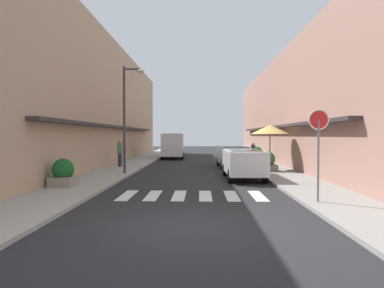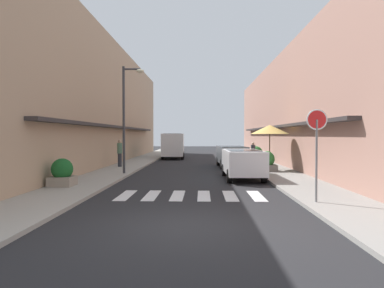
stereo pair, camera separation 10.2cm
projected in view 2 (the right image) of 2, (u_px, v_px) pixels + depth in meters
The scene contains 17 objects.
ground_plane at pixel (196, 166), 24.76m from camera, with size 90.27×90.27×0.00m, color #232326.
sidewalk_left at pixel (131, 165), 24.89m from camera, with size 2.45×57.45×0.12m, color #9E998E.
sidewalk_right at pixel (262, 165), 24.63m from camera, with size 2.45×57.45×0.12m, color gray.
building_row_left at pixel (84, 104), 25.93m from camera, with size 5.50×38.93×9.17m.
building_row_right at pixel (311, 111), 25.48m from camera, with size 5.50×38.93×8.02m.
crosswalk at pixel (191, 196), 12.53m from camera, with size 5.20×2.20×0.01m.
parked_car_near at pixel (243, 161), 17.23m from camera, with size 1.87×4.30×1.47m.
parked_car_mid at pixel (232, 154), 23.61m from camera, with size 1.95×4.27×1.47m.
delivery_van at pixel (173, 144), 32.80m from camera, with size 2.16×5.47×2.37m.
round_street_sign at pixel (317, 131), 10.68m from camera, with size 0.65×0.07×2.89m.
street_lamp at pixel (127, 109), 18.83m from camera, with size 1.19×0.28×5.83m.
cafe_umbrella at pixel (270, 130), 20.98m from camera, with size 2.32×2.32×2.71m.
planter_corner at pixel (62, 173), 14.16m from camera, with size 0.95×0.95×1.13m.
planter_midblock at pixel (267, 162), 20.08m from camera, with size 1.10×1.10×1.17m.
planter_far at pixel (256, 155), 26.48m from camera, with size 1.06×1.06×1.25m.
pedestrian_walking_near at pixel (253, 152), 25.82m from camera, with size 0.34×0.34×1.57m.
pedestrian_walking_far at pixel (120, 152), 22.91m from camera, with size 0.34×0.34×1.81m.
Camera 2 is at (0.39, -8.30, 2.19)m, focal length 32.33 mm.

